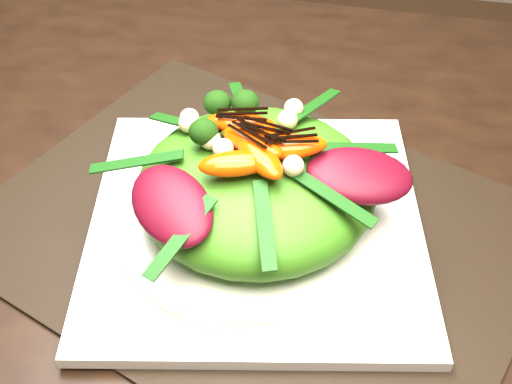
% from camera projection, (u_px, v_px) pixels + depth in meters
% --- Properties ---
extents(dining_table, '(1.60, 0.90, 0.75)m').
position_uv_depth(dining_table, '(20.00, 225.00, 0.65)').
color(dining_table, black).
rests_on(dining_table, floor).
extents(placemat, '(0.57, 0.51, 0.00)m').
position_uv_depth(placemat, '(256.00, 229.00, 0.61)').
color(placemat, black).
rests_on(placemat, dining_table).
extents(plate_base, '(0.34, 0.34, 0.01)m').
position_uv_depth(plate_base, '(256.00, 224.00, 0.61)').
color(plate_base, silver).
rests_on(plate_base, placemat).
extents(salad_bowl, '(0.25, 0.25, 0.02)m').
position_uv_depth(salad_bowl, '(256.00, 212.00, 0.60)').
color(salad_bowl, white).
rests_on(salad_bowl, plate_base).
extents(lettuce_mound, '(0.23, 0.23, 0.07)m').
position_uv_depth(lettuce_mound, '(256.00, 185.00, 0.58)').
color(lettuce_mound, '#3B7816').
rests_on(lettuce_mound, salad_bowl).
extents(radicchio_leaf, '(0.10, 0.07, 0.02)m').
position_uv_depth(radicchio_leaf, '(360.00, 176.00, 0.54)').
color(radicchio_leaf, '#450712').
rests_on(radicchio_leaf, lettuce_mound).
extents(orange_segment, '(0.06, 0.03, 0.02)m').
position_uv_depth(orange_segment, '(237.00, 122.00, 0.58)').
color(orange_segment, '#E53703').
rests_on(orange_segment, lettuce_mound).
extents(broccoli_floret, '(0.04, 0.04, 0.03)m').
position_uv_depth(broccoli_floret, '(192.00, 118.00, 0.57)').
color(broccoli_floret, black).
rests_on(broccoli_floret, lettuce_mound).
extents(macadamia_nut, '(0.02, 0.02, 0.02)m').
position_uv_depth(macadamia_nut, '(262.00, 198.00, 0.51)').
color(macadamia_nut, '#FBE8B1').
rests_on(macadamia_nut, lettuce_mound).
extents(balsamic_drizzle, '(0.05, 0.01, 0.00)m').
position_uv_depth(balsamic_drizzle, '(237.00, 113.00, 0.57)').
color(balsamic_drizzle, black).
rests_on(balsamic_drizzle, orange_segment).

